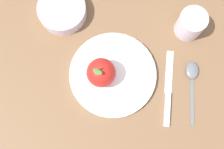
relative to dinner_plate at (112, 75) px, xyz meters
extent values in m
plane|color=brown|center=(0.00, 0.01, -0.01)|extent=(2.40, 2.40, 0.00)
cylinder|color=white|center=(0.00, 0.00, 0.00)|extent=(0.23, 0.23, 0.02)
torus|color=white|center=(0.00, 0.00, 0.00)|extent=(0.23, 0.23, 0.01)
sphere|color=#B21E19|center=(0.02, -0.02, 0.04)|extent=(0.07, 0.07, 0.07)
cylinder|color=#4C3319|center=(0.02, -0.02, 0.08)|extent=(0.00, 0.00, 0.01)
ellipsoid|color=#386628|center=(0.03, -0.02, 0.09)|extent=(0.02, 0.03, 0.01)
cylinder|color=silver|center=(-0.05, -0.22, 0.01)|extent=(0.13, 0.13, 0.04)
torus|color=silver|center=(-0.05, -0.22, 0.02)|extent=(0.13, 0.13, 0.01)
cylinder|color=#AB9FAF|center=(-0.05, -0.22, 0.02)|extent=(0.10, 0.10, 0.01)
cylinder|color=silver|center=(-0.23, 0.07, 0.03)|extent=(0.07, 0.07, 0.07)
torus|color=silver|center=(-0.23, 0.07, 0.06)|extent=(0.07, 0.07, 0.01)
cylinder|color=#958B99|center=(-0.23, 0.07, 0.06)|extent=(0.06, 0.06, 0.01)
cube|color=silver|center=(-0.11, 0.11, -0.01)|extent=(0.11, 0.08, 0.00)
cube|color=silver|center=(-0.02, 0.17, 0.00)|extent=(0.08, 0.06, 0.01)
ellipsoid|color=#59595E|center=(-0.15, 0.15, 0.00)|extent=(0.06, 0.06, 0.01)
cube|color=#59595E|center=(-0.08, 0.20, -0.01)|extent=(0.10, 0.08, 0.01)
camera|label=1|loc=(0.12, 0.10, 0.70)|focal=44.25mm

